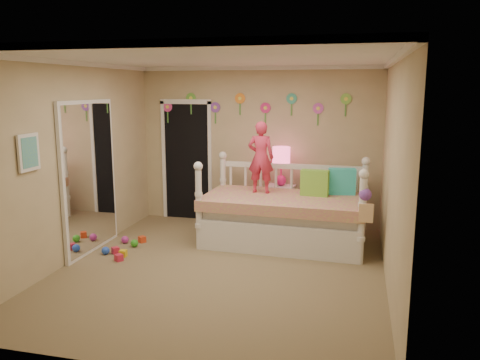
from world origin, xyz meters
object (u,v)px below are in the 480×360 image
(daybed, at_px, (284,201))
(table_lamp, at_px, (281,160))
(nightstand, at_px, (280,207))
(child, at_px, (261,157))

(daybed, relative_size, table_lamp, 3.80)
(nightstand, height_order, table_lamp, table_lamp)
(table_lamp, bearing_deg, daybed, -77.06)
(child, bearing_deg, nightstand, -110.56)
(daybed, xyz_separation_m, child, (-0.39, 0.17, 0.61))
(daybed, xyz_separation_m, nightstand, (-0.17, 0.72, -0.28))
(nightstand, distance_m, table_lamp, 0.77)
(daybed, distance_m, child, 0.74)
(daybed, bearing_deg, table_lamp, 104.95)
(child, relative_size, table_lamp, 1.72)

